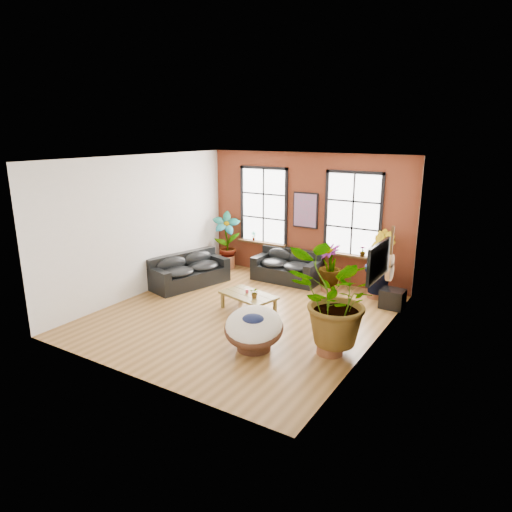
{
  "coord_description": "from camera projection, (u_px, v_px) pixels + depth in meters",
  "views": [
    {
      "loc": [
        5.36,
        -8.07,
        4.06
      ],
      "look_at": [
        0.0,
        0.6,
        1.25
      ],
      "focal_mm": 32.0,
      "sensor_mm": 36.0,
      "label": 1
    }
  ],
  "objects": [
    {
      "name": "poster",
      "position": [
        305.0,
        210.0,
        12.51
      ],
      "size": [
        0.74,
        0.06,
        0.98
      ],
      "color": "black",
      "rests_on": "room"
    },
    {
      "name": "pot_back_right",
      "position": [
        377.0,
        291.0,
        11.46
      ],
      "size": [
        0.6,
        0.6,
        0.35
      ],
      "rotation": [
        0.0,
        0.0,
        -0.31
      ],
      "color": "brown",
      "rests_on": "ground"
    },
    {
      "name": "pot_right_wall",
      "position": [
        330.0,
        344.0,
        8.56
      ],
      "size": [
        0.51,
        0.51,
        0.37
      ],
      "rotation": [
        0.0,
        0.0,
        -0.03
      ],
      "color": "brown",
      "rests_on": "ground"
    },
    {
      "name": "media_box",
      "position": [
        393.0,
        299.0,
        10.76
      ],
      "size": [
        0.55,
        0.46,
        0.45
      ],
      "rotation": [
        0.0,
        0.0,
        -0.01
      ],
      "color": "black",
      "rests_on": "ground"
    },
    {
      "name": "floor_plant_back_right",
      "position": [
        379.0,
        262.0,
        11.29
      ],
      "size": [
        1.0,
        1.07,
        1.55
      ],
      "primitive_type": "imported",
      "rotation": [
        0.0,
        0.0,
        2.05
      ],
      "color": "#124417",
      "rests_on": "ground"
    },
    {
      "name": "pot_back_left",
      "position": [
        226.0,
        262.0,
        13.88
      ],
      "size": [
        0.66,
        0.66,
        0.39
      ],
      "rotation": [
        0.0,
        0.0,
        -0.28
      ],
      "color": "brown",
      "rests_on": "ground"
    },
    {
      "name": "floor_plant_mid",
      "position": [
        330.0,
        265.0,
        11.79
      ],
      "size": [
        0.88,
        0.88,
        1.11
      ],
      "primitive_type": "imported",
      "rotation": [
        0.0,
        0.0,
        5.47
      ],
      "color": "#124417",
      "rests_on": "ground"
    },
    {
      "name": "pot_mid",
      "position": [
        330.0,
        285.0,
        11.94
      ],
      "size": [
        0.58,
        0.58,
        0.33
      ],
      "rotation": [
        0.0,
        0.0,
        -0.4
      ],
      "color": "brown",
      "rests_on": "ground"
    },
    {
      "name": "sill_plant_right",
      "position": [
        363.0,
        251.0,
        11.84
      ],
      "size": [
        0.19,
        0.19,
        0.27
      ],
      "primitive_type": "imported",
      "rotation": [
        0.0,
        0.0,
        3.49
      ],
      "color": "#124417",
      "rests_on": "room"
    },
    {
      "name": "table_plant",
      "position": [
        255.0,
        293.0,
        10.25
      ],
      "size": [
        0.25,
        0.23,
        0.25
      ],
      "primitive_type": "imported",
      "rotation": [
        0.0,
        0.0,
        0.16
      ],
      "color": "#124417",
      "rests_on": "coffee_table"
    },
    {
      "name": "floor_plant_back_left",
      "position": [
        226.0,
        238.0,
        13.69
      ],
      "size": [
        1.0,
        0.92,
        1.58
      ],
      "primitive_type": "imported",
      "rotation": [
        0.0,
        0.0,
        0.55
      ],
      "color": "#124417",
      "rests_on": "ground"
    },
    {
      "name": "papasan_chair",
      "position": [
        254.0,
        328.0,
        8.67
      ],
      "size": [
        1.48,
        1.49,
        0.85
      ],
      "rotation": [
        0.0,
        0.0,
        0.4
      ],
      "color": "#4A2A1A",
      "rests_on": "ground"
    },
    {
      "name": "sill_plant_left",
      "position": [
        254.0,
        236.0,
        13.54
      ],
      "size": [
        0.17,
        0.17,
        0.27
      ],
      "primitive_type": "imported",
      "rotation": [
        0.0,
        0.0,
        0.79
      ],
      "color": "#124417",
      "rests_on": "room"
    },
    {
      "name": "floor_plant_right_wall",
      "position": [
        334.0,
        300.0,
        8.34
      ],
      "size": [
        2.14,
        2.16,
        1.81
      ],
      "primitive_type": "imported",
      "rotation": [
        0.0,
        0.0,
        3.98
      ],
      "color": "#124417",
      "rests_on": "ground"
    },
    {
      "name": "room",
      "position": [
        245.0,
        239.0,
        10.07
      ],
      "size": [
        6.04,
        6.54,
        3.54
      ],
      "color": "brown",
      "rests_on": "ground"
    },
    {
      "name": "sofa_left",
      "position": [
        188.0,
        271.0,
        12.34
      ],
      "size": [
        1.42,
        2.29,
        0.84
      ],
      "rotation": [
        0.0,
        0.0,
        1.31
      ],
      "color": "black",
      "rests_on": "ground"
    },
    {
      "name": "coffee_table",
      "position": [
        248.0,
        296.0,
        10.53
      ],
      "size": [
        1.43,
        1.03,
        0.5
      ],
      "rotation": [
        0.0,
        0.0,
        -0.24
      ],
      "color": "brown",
      "rests_on": "ground"
    },
    {
      "name": "sofa_back",
      "position": [
        288.0,
        267.0,
        12.71
      ],
      "size": [
        1.85,
        0.9,
        0.85
      ],
      "rotation": [
        0.0,
        0.0,
        0.0
      ],
      "color": "black",
      "rests_on": "ground"
    },
    {
      "name": "tv_wall_unit",
      "position": [
        382.0,
        263.0,
        9.01
      ],
      "size": [
        0.13,
        1.86,
        1.2
      ],
      "color": "black",
      "rests_on": "room"
    }
  ]
}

